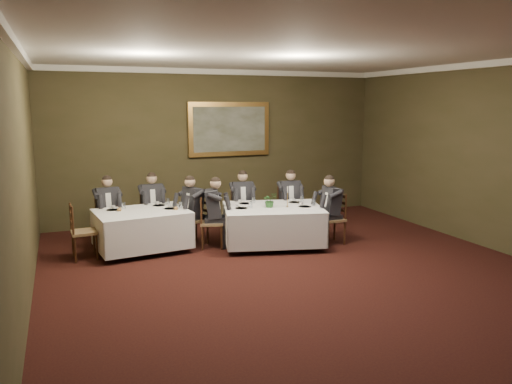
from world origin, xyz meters
TOP-DOWN VIEW (x-y plane):
  - ground at (0.00, 0.00)m, footprint 10.00×10.00m
  - ceiling at (0.00, 0.00)m, footprint 8.00×10.00m
  - back_wall at (0.00, 5.00)m, footprint 8.00×0.10m
  - left_wall at (-4.00, 0.00)m, footprint 0.10×10.00m
  - crown_molding at (0.00, 0.00)m, footprint 8.00×10.00m
  - table_main at (0.25, 2.35)m, footprint 2.17×1.85m
  - table_second at (-2.17, 2.89)m, footprint 1.79×1.44m
  - chair_main_backleft at (-0.00, 3.40)m, footprint 0.50×0.49m
  - diner_main_backleft at (-0.00, 3.39)m, footprint 0.47×0.54m
  - chair_main_backright at (0.97, 3.15)m, footprint 0.49×0.48m
  - diner_main_backright at (0.97, 3.14)m, footprint 0.46×0.53m
  - chair_main_endleft at (-0.90, 2.64)m, footprint 0.53×0.55m
  - diner_main_endleft at (-0.89, 2.64)m, footprint 0.58×0.53m
  - chair_main_endright at (1.40, 2.05)m, footprint 0.42×0.44m
  - diner_main_endright at (1.38, 2.05)m, footprint 0.48×0.42m
  - chair_sec_backleft at (-2.70, 3.68)m, footprint 0.48×0.46m
  - diner_sec_backleft at (-2.70, 3.67)m, footprint 0.45×0.52m
  - chair_sec_backright at (-1.82, 3.79)m, footprint 0.45×0.43m
  - diner_sec_backright at (-1.82, 3.77)m, footprint 0.42×0.49m
  - chair_sec_endright at (-1.13, 3.01)m, footprint 0.55×0.56m
  - diner_sec_endright at (-1.14, 3.01)m, footprint 0.59×0.55m
  - chair_sec_endleft at (-3.21, 2.77)m, footprint 0.45×0.46m
  - centerpiece at (0.18, 2.33)m, footprint 0.30×0.27m
  - candlestick at (0.50, 2.22)m, footprint 0.06×0.06m
  - place_setting_table_main at (-0.09, 2.88)m, footprint 0.33×0.31m
  - place_setting_table_second at (-2.60, 3.21)m, footprint 0.33×0.31m
  - painting at (0.25, 4.94)m, footprint 1.98×0.09m

SIDE VIEW (x-z plane):
  - ground at x=0.00m, z-range 0.00..0.00m
  - chair_main_backleft at x=0.00m, z-range -0.22..0.78m
  - chair_main_backright at x=0.97m, z-range -0.22..0.78m
  - chair_main_endleft at x=-0.90m, z-range -0.22..0.78m
  - chair_main_endright at x=1.40m, z-range -0.22..0.78m
  - chair_sec_backleft at x=-2.70m, z-range -0.22..0.78m
  - chair_sec_backright at x=-1.82m, z-range -0.22..0.78m
  - chair_sec_endright at x=-1.13m, z-range -0.22..0.78m
  - chair_sec_endleft at x=-3.21m, z-range -0.22..0.78m
  - table_second at x=-2.17m, z-range 0.12..0.78m
  - table_main at x=0.25m, z-range 0.12..0.78m
  - diner_main_backleft at x=0.00m, z-range -0.16..1.19m
  - diner_main_backright at x=0.97m, z-range -0.16..1.19m
  - diner_main_endleft at x=-0.89m, z-range -0.16..1.19m
  - diner_main_endright at x=1.38m, z-range -0.16..1.19m
  - diner_sec_backleft at x=-2.70m, z-range -0.16..1.19m
  - diner_sec_backright at x=-1.82m, z-range -0.16..1.19m
  - diner_sec_endright at x=-1.14m, z-range -0.16..1.19m
  - place_setting_table_main at x=-0.09m, z-range 0.73..0.87m
  - place_setting_table_second at x=-2.60m, z-range 0.73..0.87m
  - centerpiece at x=0.18m, z-range 0.77..1.06m
  - candlestick at x=0.50m, z-range 0.71..1.12m
  - back_wall at x=0.00m, z-range 0.00..3.50m
  - left_wall at x=-4.00m, z-range 0.00..3.50m
  - painting at x=0.25m, z-range 1.50..2.76m
  - crown_molding at x=0.00m, z-range 3.38..3.50m
  - ceiling at x=0.00m, z-range 3.45..3.55m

